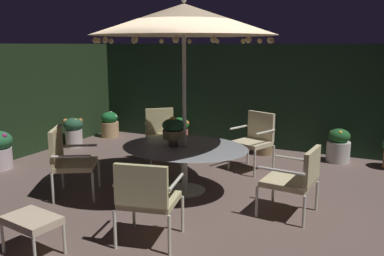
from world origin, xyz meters
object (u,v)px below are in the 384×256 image
at_px(centerpiece_planter, 173,129).
at_px(patio_chair_north, 68,157).
at_px(patio_chair_east, 296,177).
at_px(potted_plant_right_far, 74,131).
at_px(potted_plant_front_corner, 180,128).
at_px(ottoman_footrest, 32,222).
at_px(potted_plant_right_near, 110,124).
at_px(patio_chair_northeast, 147,196).
at_px(potted_plant_back_left, 339,146).
at_px(patio_chair_southeast, 255,137).
at_px(patio_chair_south, 161,132).
at_px(potted_plant_back_right, 264,137).
at_px(patio_umbrella, 184,20).
at_px(patio_dining_table, 184,153).

xyz_separation_m(centerpiece_planter, patio_chair_north, (-1.29, -0.79, -0.38)).
distance_m(patio_chair_east, potted_plant_right_far, 5.28).
bearing_deg(patio_chair_east, potted_plant_right_far, 162.89).
bearing_deg(potted_plant_front_corner, centerpiece_planter, -64.05).
bearing_deg(potted_plant_right_far, ottoman_footrest, -53.29).
height_order(centerpiece_planter, potted_plant_right_near, centerpiece_planter).
distance_m(patio_chair_northeast, potted_plant_back_left, 4.57).
bearing_deg(ottoman_footrest, potted_plant_front_corner, 100.73).
bearing_deg(patio_chair_southeast, patio_chair_south, -169.83).
distance_m(patio_chair_south, potted_plant_front_corner, 1.72).
relative_size(patio_chair_east, potted_plant_right_far, 1.43).
bearing_deg(potted_plant_right_far, potted_plant_back_left, 13.60).
bearing_deg(patio_chair_south, potted_plant_front_corner, 106.08).
bearing_deg(patio_chair_northeast, potted_plant_back_right, 88.49).
relative_size(potted_plant_right_near, potted_plant_front_corner, 1.12).
relative_size(patio_umbrella, centerpiece_planter, 6.32).
bearing_deg(patio_chair_east, potted_plant_right_near, 151.55).
bearing_deg(potted_plant_front_corner, patio_chair_northeast, -66.62).
height_order(patio_dining_table, patio_chair_northeast, patio_chair_northeast).
bearing_deg(centerpiece_planter, patio_chair_east, -2.48).
bearing_deg(patio_chair_south, potted_plant_back_left, 25.47).
xyz_separation_m(patio_chair_southeast, potted_plant_front_corner, (-2.19, 1.32, -0.30)).
relative_size(patio_chair_east, potted_plant_back_right, 1.38).
distance_m(patio_chair_northeast, ottoman_footrest, 1.21).
distance_m(patio_umbrella, centerpiece_planter, 1.55).
bearing_deg(potted_plant_right_far, centerpiece_planter, -24.52).
relative_size(patio_dining_table, patio_chair_east, 2.10).
bearing_deg(patio_umbrella, patio_chair_east, -5.07).
relative_size(potted_plant_right_far, potted_plant_back_right, 0.96).
distance_m(patio_dining_table, potted_plant_back_right, 2.65).
distance_m(patio_dining_table, patio_chair_east, 1.67).
distance_m(patio_umbrella, patio_chair_southeast, 2.54).
relative_size(centerpiece_planter, ottoman_footrest, 0.71).
bearing_deg(patio_umbrella, potted_plant_right_far, 157.43).
bearing_deg(potted_plant_back_left, potted_plant_back_right, -176.61).
relative_size(patio_umbrella, potted_plant_back_left, 4.41).
relative_size(patio_dining_table, patio_umbrella, 0.68).
bearing_deg(ottoman_footrest, potted_plant_back_right, 77.70).
xyz_separation_m(potted_plant_back_right, potted_plant_back_left, (1.40, 0.08, -0.05)).
relative_size(potted_plant_back_right, potted_plant_back_left, 1.04).
bearing_deg(potted_plant_back_left, patio_chair_east, -94.37).
bearing_deg(patio_chair_southeast, patio_chair_east, -58.09).
relative_size(patio_chair_southeast, potted_plant_back_right, 1.53).
height_order(patio_chair_east, potted_plant_back_right, patio_chair_east).
distance_m(patio_dining_table, potted_plant_right_near, 4.15).
bearing_deg(potted_plant_front_corner, potted_plant_back_right, -7.87).
height_order(potted_plant_back_right, potted_plant_back_left, potted_plant_back_right).
height_order(patio_dining_table, potted_plant_right_far, patio_dining_table).
height_order(patio_chair_north, potted_plant_back_right, patio_chair_north).
distance_m(patio_chair_east, potted_plant_right_near, 5.63).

